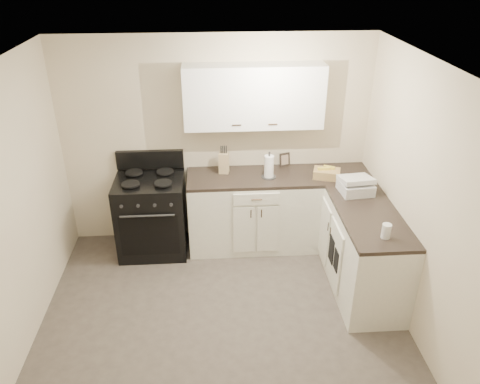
{
  "coord_description": "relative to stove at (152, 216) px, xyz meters",
  "views": [
    {
      "loc": [
        -0.07,
        -3.37,
        3.32
      ],
      "look_at": [
        0.22,
        0.85,
        1.08
      ],
      "focal_mm": 35.0,
      "sensor_mm": 36.0,
      "label": 1
    }
  ],
  "objects": [
    {
      "name": "oven_mitt_near",
      "position": [
        1.97,
        -1.03,
        0.01
      ],
      "size": [
        0.02,
        0.14,
        0.24
      ],
      "primitive_type": "cube",
      "color": "black",
      "rests_on": "base_cabinets_right"
    },
    {
      "name": "base_cabinets_right",
      "position": [
        2.29,
        -0.63,
        -0.01
      ],
      "size": [
        0.6,
        1.9,
        0.9
      ],
      "primitive_type": "cube",
      "color": "silver",
      "rests_on": "floor"
    },
    {
      "name": "wicker_basket",
      "position": [
        2.04,
        -0.08,
        0.53
      ],
      "size": [
        0.34,
        0.28,
        0.1
      ],
      "primitive_type": "cube",
      "rotation": [
        0.0,
        0.0,
        -0.29
      ],
      "color": "tan",
      "rests_on": "countertop_right"
    },
    {
      "name": "oven_mitt_far",
      "position": [
        1.97,
        -0.84,
        0.0
      ],
      "size": [
        0.02,
        0.17,
        0.29
      ],
      "primitive_type": "cube",
      "color": "black",
      "rests_on": "base_cabinets_right"
    },
    {
      "name": "wall_back",
      "position": [
        0.79,
        0.32,
        0.79
      ],
      "size": [
        3.6,
        0.0,
        3.6
      ],
      "primitive_type": "plane",
      "rotation": [
        1.57,
        0.0,
        0.0
      ],
      "color": "beige",
      "rests_on": "ground"
    },
    {
      "name": "base_cabinets_back",
      "position": [
        1.21,
        0.02,
        -0.01
      ],
      "size": [
        1.55,
        0.6,
        0.9
      ],
      "primitive_type": "cube",
      "color": "silver",
      "rests_on": "floor"
    },
    {
      "name": "knife_block",
      "position": [
        0.87,
        0.14,
        0.6
      ],
      "size": [
        0.13,
        0.12,
        0.25
      ],
      "primitive_type": "cube",
      "rotation": [
        0.0,
        0.0,
        -0.18
      ],
      "color": "tan",
      "rests_on": "countertop_back"
    },
    {
      "name": "upper_cabinets",
      "position": [
        1.21,
        0.18,
        1.38
      ],
      "size": [
        1.55,
        0.3,
        0.7
      ],
      "primitive_type": "cube",
      "color": "white",
      "rests_on": "wall_back"
    },
    {
      "name": "countertop_right",
      "position": [
        2.29,
        -0.63,
        0.46
      ],
      "size": [
        0.6,
        1.9,
        0.04
      ],
      "primitive_type": "cube",
      "color": "black",
      "rests_on": "base_cabinets_right"
    },
    {
      "name": "wall_left",
      "position": [
        -1.01,
        -1.48,
        0.79
      ],
      "size": [
        0.0,
        3.6,
        3.6
      ],
      "primitive_type": "plane",
      "rotation": [
        1.57,
        0.0,
        1.57
      ],
      "color": "beige",
      "rests_on": "ground"
    },
    {
      "name": "glass_jar",
      "position": [
        2.29,
        -1.35,
        0.55
      ],
      "size": [
        0.11,
        0.11,
        0.14
      ],
      "primitive_type": "cylinder",
      "rotation": [
        0.0,
        0.0,
        0.33
      ],
      "color": "silver",
      "rests_on": "countertop_right"
    },
    {
      "name": "countertop_back",
      "position": [
        1.21,
        0.02,
        0.46
      ],
      "size": [
        1.55,
        0.6,
        0.04
      ],
      "primitive_type": "cube",
      "color": "black",
      "rests_on": "base_cabinets_back"
    },
    {
      "name": "stove",
      "position": [
        0.0,
        0.0,
        0.0
      ],
      "size": [
        0.79,
        0.68,
        0.96
      ],
      "primitive_type": "cube",
      "color": "black",
      "rests_on": "floor"
    },
    {
      "name": "floor",
      "position": [
        0.79,
        -1.48,
        -0.46
      ],
      "size": [
        3.6,
        3.6,
        0.0
      ],
      "primitive_type": "plane",
      "color": "#473F38",
      "rests_on": "ground"
    },
    {
      "name": "paper_towel",
      "position": [
        1.38,
        -0.02,
        0.61
      ],
      "size": [
        0.13,
        0.13,
        0.27
      ],
      "primitive_type": "cylinder",
      "rotation": [
        0.0,
        0.0,
        0.23
      ],
      "color": "white",
      "rests_on": "countertop_back"
    },
    {
      "name": "picture_frame",
      "position": [
        1.61,
        0.28,
        0.56
      ],
      "size": [
        0.14,
        0.08,
        0.16
      ],
      "primitive_type": "cube",
      "rotation": [
        -0.14,
        0.0,
        0.33
      ],
      "color": "black",
      "rests_on": "countertop_back"
    },
    {
      "name": "soap_bottle",
      "position": [
        1.39,
        0.01,
        0.58
      ],
      "size": [
        0.07,
        0.07,
        0.2
      ],
      "primitive_type": "cylinder",
      "rotation": [
        0.0,
        0.0,
        0.04
      ],
      "color": "green",
      "rests_on": "countertop_back"
    },
    {
      "name": "countertop_grill",
      "position": [
        2.27,
        -0.46,
        0.54
      ],
      "size": [
        0.36,
        0.34,
        0.12
      ],
      "primitive_type": "cube",
      "rotation": [
        0.0,
        0.0,
        0.1
      ],
      "color": "silver",
      "rests_on": "countertop_right"
    },
    {
      "name": "wall_right",
      "position": [
        2.59,
        -1.48,
        0.79
      ],
      "size": [
        0.0,
        3.6,
        3.6
      ],
      "primitive_type": "plane",
      "rotation": [
        1.57,
        0.0,
        -1.57
      ],
      "color": "beige",
      "rests_on": "ground"
    },
    {
      "name": "ceiling",
      "position": [
        0.79,
        -1.48,
        2.04
      ],
      "size": [
        3.6,
        3.6,
        0.0
      ],
      "primitive_type": "plane",
      "color": "white",
      "rests_on": "wall_back"
    }
  ]
}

